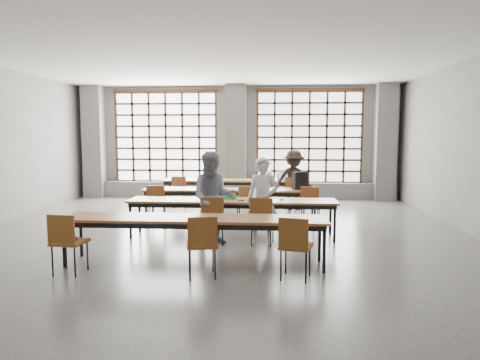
{
  "coord_description": "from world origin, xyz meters",
  "views": [
    {
      "loc": [
        1.06,
        -7.98,
        1.97
      ],
      "look_at": [
        0.46,
        0.4,
        1.08
      ],
      "focal_mm": 32.0,
      "sensor_mm": 36.0,
      "label": 1
    }
  ],
  "objects_px": {
    "chair_front_right": "(262,216)",
    "chair_near_right": "(295,242)",
    "desk_row_a": "(235,182)",
    "chair_mid_right": "(310,202)",
    "chair_back_left": "(180,189)",
    "chair_mid_centre": "(247,201)",
    "chair_back_right": "(293,190)",
    "mouse": "(282,199)",
    "backpack": "(300,180)",
    "desk_row_c": "(232,203)",
    "desk_row_d": "(194,221)",
    "red_pouch": "(70,239)",
    "chair_near_mid": "(202,240)",
    "student_male": "(263,201)",
    "desk_row_b": "(230,192)",
    "student_back": "(294,180)",
    "phone": "(241,200)",
    "chair_back_mid": "(264,190)",
    "student_female": "(213,198)",
    "laptop_front": "(261,196)",
    "laptop_back": "(283,177)",
    "chair_front_left": "(213,215)",
    "chair_mid_left": "(156,200)",
    "green_box": "(230,197)",
    "plastic_bag": "(267,175)"
  },
  "relations": [
    {
      "from": "laptop_front",
      "to": "laptop_back",
      "type": "xyz_separation_m",
      "value": [
        0.55,
        3.69,
        0.0
      ]
    },
    {
      "from": "chair_back_mid",
      "to": "student_female",
      "type": "xyz_separation_m",
      "value": [
        -0.86,
        -3.56,
        0.3
      ]
    },
    {
      "from": "laptop_back",
      "to": "student_female",
      "type": "bearing_deg",
      "value": -108.0
    },
    {
      "from": "chair_back_left",
      "to": "laptop_front",
      "type": "distance_m",
      "value": 3.7
    },
    {
      "from": "chair_back_left",
      "to": "backpack",
      "type": "height_order",
      "value": "backpack"
    },
    {
      "from": "desk_row_d",
      "to": "chair_near_mid",
      "type": "relative_size",
      "value": 4.55
    },
    {
      "from": "red_pouch",
      "to": "student_female",
      "type": "bearing_deg",
      "value": 45.68
    },
    {
      "from": "chair_mid_left",
      "to": "chair_front_right",
      "type": "height_order",
      "value": "same"
    },
    {
      "from": "chair_front_left",
      "to": "mouse",
      "type": "relative_size",
      "value": 8.98
    },
    {
      "from": "desk_row_d",
      "to": "chair_mid_centre",
      "type": "height_order",
      "value": "chair_mid_centre"
    },
    {
      "from": "desk_row_a",
      "to": "student_male",
      "type": "xyz_separation_m",
      "value": [
        0.85,
        -4.19,
        0.12
      ]
    },
    {
      "from": "chair_near_mid",
      "to": "mouse",
      "type": "relative_size",
      "value": 8.98
    },
    {
      "from": "chair_front_right",
      "to": "red_pouch",
      "type": "relative_size",
      "value": 4.4
    },
    {
      "from": "student_male",
      "to": "phone",
      "type": "distance_m",
      "value": 0.58
    },
    {
      "from": "desk_row_b",
      "to": "student_back",
      "type": "relative_size",
      "value": 2.54
    },
    {
      "from": "red_pouch",
      "to": "chair_back_right",
      "type": "bearing_deg",
      "value": 57.52
    },
    {
      "from": "chair_mid_centre",
      "to": "chair_back_left",
      "type": "bearing_deg",
      "value": 132.97
    },
    {
      "from": "desk_row_c",
      "to": "phone",
      "type": "distance_m",
      "value": 0.22
    },
    {
      "from": "chair_front_right",
      "to": "chair_near_right",
      "type": "height_order",
      "value": "same"
    },
    {
      "from": "chair_back_left",
      "to": "chair_near_right",
      "type": "relative_size",
      "value": 1.0
    },
    {
      "from": "chair_near_mid",
      "to": "backpack",
      "type": "distance_m",
      "value": 4.46
    },
    {
      "from": "student_back",
      "to": "red_pouch",
      "type": "xyz_separation_m",
      "value": [
        -3.46,
        -5.55,
        -0.29
      ]
    },
    {
      "from": "chair_near_mid",
      "to": "chair_front_right",
      "type": "bearing_deg",
      "value": 66.47
    },
    {
      "from": "chair_near_mid",
      "to": "mouse",
      "type": "distance_m",
      "value": 2.68
    },
    {
      "from": "desk_row_b",
      "to": "student_male",
      "type": "xyz_separation_m",
      "value": [
        0.79,
        -2.16,
        0.12
      ]
    },
    {
      "from": "desk_row_a",
      "to": "phone",
      "type": "height_order",
      "value": "phone"
    },
    {
      "from": "desk_row_c",
      "to": "red_pouch",
      "type": "bearing_deg",
      "value": -131.88
    },
    {
      "from": "chair_near_mid",
      "to": "student_female",
      "type": "xyz_separation_m",
      "value": [
        -0.1,
        1.93,
        0.3
      ]
    },
    {
      "from": "desk_row_c",
      "to": "desk_row_d",
      "type": "distance_m",
      "value": 1.85
    },
    {
      "from": "chair_mid_centre",
      "to": "chair_back_right",
      "type": "bearing_deg",
      "value": 61.27
    },
    {
      "from": "chair_front_right",
      "to": "red_pouch",
      "type": "height_order",
      "value": "chair_front_right"
    },
    {
      "from": "desk_row_d",
      "to": "chair_back_left",
      "type": "distance_m",
      "value": 5.03
    },
    {
      "from": "chair_back_left",
      "to": "student_male",
      "type": "relative_size",
      "value": 0.56
    },
    {
      "from": "chair_front_left",
      "to": "laptop_front",
      "type": "height_order",
      "value": "laptop_front"
    },
    {
      "from": "chair_back_mid",
      "to": "chair_mid_left",
      "type": "bearing_deg",
      "value": -139.1
    },
    {
      "from": "desk_row_c",
      "to": "backpack",
      "type": "distance_m",
      "value": 2.23
    },
    {
      "from": "desk_row_a",
      "to": "chair_front_right",
      "type": "distance_m",
      "value": 4.4
    },
    {
      "from": "desk_row_a",
      "to": "student_back",
      "type": "distance_m",
      "value": 1.68
    },
    {
      "from": "chair_back_mid",
      "to": "student_male",
      "type": "height_order",
      "value": "student_male"
    },
    {
      "from": "student_back",
      "to": "student_female",
      "type": "bearing_deg",
      "value": -125.53
    },
    {
      "from": "chair_front_right",
      "to": "plastic_bag",
      "type": "xyz_separation_m",
      "value": [
        0.06,
        4.37,
        0.34
      ]
    },
    {
      "from": "chair_back_right",
      "to": "mouse",
      "type": "distance_m",
      "value": 3.11
    },
    {
      "from": "desk_row_c",
      "to": "green_box",
      "type": "height_order",
      "value": "green_box"
    },
    {
      "from": "phone",
      "to": "desk_row_a",
      "type": "bearing_deg",
      "value": 96.49
    },
    {
      "from": "chair_back_mid",
      "to": "laptop_back",
      "type": "height_order",
      "value": "laptop_back"
    },
    {
      "from": "chair_mid_right",
      "to": "laptop_front",
      "type": "height_order",
      "value": "laptop_front"
    },
    {
      "from": "chair_front_right",
      "to": "chair_back_mid",
      "type": "bearing_deg",
      "value": 90.41
    },
    {
      "from": "chair_back_left",
      "to": "mouse",
      "type": "relative_size",
      "value": 8.98
    },
    {
      "from": "desk_row_a",
      "to": "chair_mid_right",
      "type": "relative_size",
      "value": 4.55
    },
    {
      "from": "student_male",
      "to": "red_pouch",
      "type": "bearing_deg",
      "value": -141.84
    }
  ]
}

